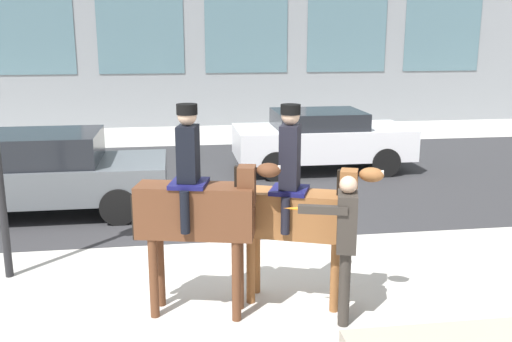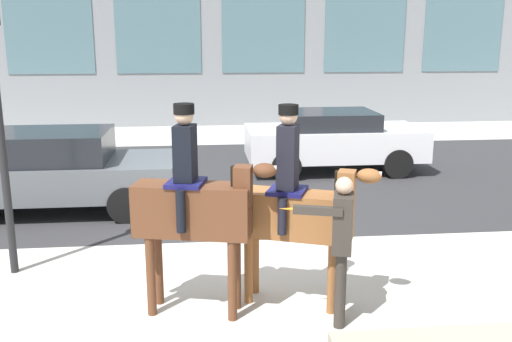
{
  "view_description": "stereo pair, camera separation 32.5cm",
  "coord_description": "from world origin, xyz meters",
  "px_view_note": "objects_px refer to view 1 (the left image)",
  "views": [
    {
      "loc": [
        -0.85,
        -8.37,
        3.34
      ],
      "look_at": [
        0.21,
        -1.1,
        1.57
      ],
      "focal_mm": 40.0,
      "sensor_mm": 36.0,
      "label": 1
    },
    {
      "loc": [
        -0.53,
        -8.41,
        3.34
      ],
      "look_at": [
        0.21,
        -1.1,
        1.57
      ],
      "focal_mm": 40.0,
      "sensor_mm": 36.0,
      "label": 2
    }
  ],
  "objects_px": {
    "mounted_horse_companion": "(297,207)",
    "street_car_near_lane": "(45,172)",
    "pedestrian_bystander": "(345,238)",
    "street_car_far_lane": "(321,138)",
    "mounted_horse_lead": "(197,206)"
  },
  "relations": [
    {
      "from": "mounted_horse_lead",
      "to": "street_car_far_lane",
      "type": "relative_size",
      "value": 0.6
    },
    {
      "from": "pedestrian_bystander",
      "to": "mounted_horse_companion",
      "type": "bearing_deg",
      "value": -38.8
    },
    {
      "from": "street_car_near_lane",
      "to": "street_car_far_lane",
      "type": "bearing_deg",
      "value": 24.02
    },
    {
      "from": "mounted_horse_companion",
      "to": "street_car_far_lane",
      "type": "relative_size",
      "value": 0.59
    },
    {
      "from": "pedestrian_bystander",
      "to": "street_car_near_lane",
      "type": "bearing_deg",
      "value": -32.72
    },
    {
      "from": "mounted_horse_companion",
      "to": "street_car_far_lane",
      "type": "distance_m",
      "value": 7.38
    },
    {
      "from": "pedestrian_bystander",
      "to": "street_car_far_lane",
      "type": "bearing_deg",
      "value": -86.68
    },
    {
      "from": "pedestrian_bystander",
      "to": "street_car_far_lane",
      "type": "distance_m",
      "value": 7.85
    },
    {
      "from": "mounted_horse_lead",
      "to": "street_car_near_lane",
      "type": "xyz_separation_m",
      "value": [
        -2.68,
        4.46,
        -0.56
      ]
    },
    {
      "from": "mounted_horse_companion",
      "to": "pedestrian_bystander",
      "type": "relative_size",
      "value": 1.41
    },
    {
      "from": "mounted_horse_companion",
      "to": "street_car_near_lane",
      "type": "xyz_separation_m",
      "value": [
        -3.91,
        4.34,
        -0.45
      ]
    },
    {
      "from": "mounted_horse_lead",
      "to": "street_car_far_lane",
      "type": "height_order",
      "value": "mounted_horse_lead"
    },
    {
      "from": "mounted_horse_lead",
      "to": "pedestrian_bystander",
      "type": "xyz_separation_m",
      "value": [
        1.66,
        -0.49,
        -0.31
      ]
    },
    {
      "from": "pedestrian_bystander",
      "to": "street_car_far_lane",
      "type": "relative_size",
      "value": 0.42
    },
    {
      "from": "pedestrian_bystander",
      "to": "street_car_far_lane",
      "type": "xyz_separation_m",
      "value": [
        1.73,
        7.66,
        -0.25
      ]
    }
  ]
}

